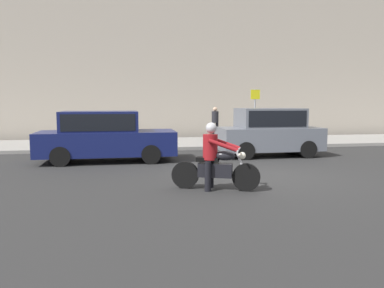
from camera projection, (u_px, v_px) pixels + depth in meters
The scene contains 8 objects.
ground_plane at pixel (263, 175), 10.64m from camera, with size 80.00×80.00×0.00m, color #282828.
sidewalk_slab at pixel (204, 143), 18.46m from camera, with size 40.00×4.40×0.14m, color gray.
building_facade at pixel (191, 18), 21.06m from camera, with size 40.00×1.40×13.32m, color #A89E8E.
motorcycle_with_rider_crimson at pixel (215, 162), 8.81m from camera, with size 1.97×0.97×1.56m.
parked_sedan_navy at pixel (105, 136), 12.97m from camera, with size 4.61×1.82×1.72m.
parked_hatchback_slate_gray at pixel (269, 131), 14.32m from camera, with size 3.80×1.76×1.80m.
street_sign_post at pixel (255, 110), 17.78m from camera, with size 0.44×0.08×2.49m.
pedestrian_bystander at pixel (215, 121), 18.74m from camera, with size 0.34×0.34×1.65m.
Camera 1 is at (-3.80, -9.97, 2.03)m, focal length 35.63 mm.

